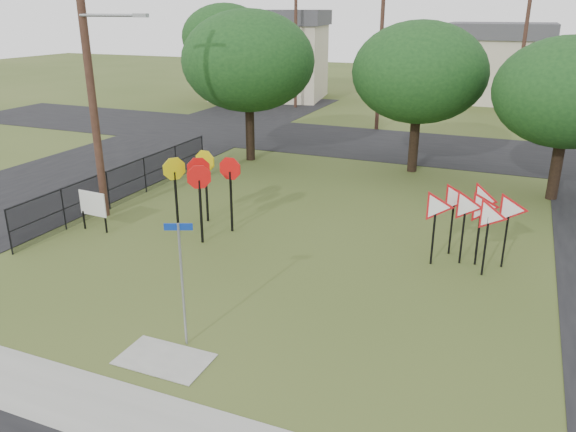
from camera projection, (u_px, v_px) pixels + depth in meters
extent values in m
plane|color=#37481B|center=(219.00, 309.00, 14.29)|extent=(140.00, 140.00, 0.00)
cube|color=gray|center=(110.00, 410.00, 10.65)|extent=(30.00, 1.60, 0.02)
cube|color=black|center=(104.00, 166.00, 27.29)|extent=(8.00, 50.00, 0.02)
cube|color=black|center=(393.00, 145.00, 31.61)|extent=(60.00, 8.00, 0.02)
cube|color=gray|center=(164.00, 359.00, 12.21)|extent=(2.00, 1.20, 0.02)
cylinder|color=gray|center=(183.00, 286.00, 12.29)|extent=(0.06, 0.06, 2.94)
cube|color=navy|center=(178.00, 227.00, 11.81)|extent=(0.57, 0.26, 0.16)
cube|color=black|center=(200.00, 202.00, 18.95)|extent=(0.06, 0.06, 2.12)
cube|color=black|center=(231.00, 202.00, 18.97)|extent=(0.06, 0.06, 2.12)
cube|color=black|center=(201.00, 212.00, 18.03)|extent=(0.06, 0.06, 2.12)
cube|color=black|center=(177.00, 202.00, 18.94)|extent=(0.06, 0.06, 2.12)
cube|color=black|center=(207.00, 193.00, 19.89)|extent=(0.06, 0.06, 2.12)
cube|color=black|center=(433.00, 236.00, 16.53)|extent=(0.06, 0.06, 1.77)
cube|color=black|center=(462.00, 236.00, 16.59)|extent=(0.06, 0.06, 1.77)
cube|color=black|center=(485.00, 246.00, 15.83)|extent=(0.06, 0.06, 1.77)
cube|color=black|center=(451.00, 227.00, 17.24)|extent=(0.06, 0.06, 1.77)
cube|color=black|center=(479.00, 227.00, 17.21)|extent=(0.06, 0.06, 1.77)
cube|color=black|center=(505.00, 239.00, 16.33)|extent=(0.06, 0.06, 1.77)
cube|color=black|center=(478.00, 237.00, 16.49)|extent=(0.06, 0.06, 1.77)
cube|color=black|center=(84.00, 220.00, 19.42)|extent=(0.05, 0.05, 0.66)
cube|color=black|center=(106.00, 224.00, 19.08)|extent=(0.05, 0.05, 0.66)
cube|color=silver|center=(93.00, 204.00, 19.02)|extent=(1.13, 0.12, 0.84)
cylinder|color=#452B20|center=(90.00, 77.00, 19.11)|extent=(0.28, 0.28, 10.00)
cylinder|color=gray|center=(110.00, 15.00, 17.90)|extent=(2.40, 0.10, 0.10)
cube|color=gray|center=(141.00, 15.00, 17.46)|extent=(0.50, 0.18, 0.12)
cylinder|color=#452B20|center=(380.00, 56.00, 34.25)|extent=(0.24, 0.24, 9.00)
cylinder|color=#452B20|center=(522.00, 60.00, 34.90)|extent=(0.24, 0.24, 8.50)
cylinder|color=#452B20|center=(296.00, 48.00, 42.34)|extent=(0.24, 0.24, 9.00)
cylinder|color=black|center=(9.00, 232.00, 17.22)|extent=(0.05, 0.05, 1.50)
cylinder|color=black|center=(64.00, 209.00, 19.21)|extent=(0.05, 0.05, 1.50)
cylinder|color=black|center=(108.00, 190.00, 21.20)|extent=(0.05, 0.05, 1.50)
cylinder|color=black|center=(145.00, 175.00, 23.19)|extent=(0.05, 0.05, 1.50)
cylinder|color=black|center=(176.00, 162.00, 25.18)|extent=(0.05, 0.05, 1.50)
cylinder|color=black|center=(202.00, 151.00, 27.18)|extent=(0.05, 0.05, 1.50)
cube|color=black|center=(126.00, 165.00, 21.95)|extent=(0.03, 11.50, 0.03)
cube|color=black|center=(127.00, 182.00, 22.20)|extent=(0.03, 11.50, 0.03)
cube|color=black|center=(127.00, 182.00, 22.20)|extent=(0.01, 11.50, 1.50)
cube|color=beige|center=(270.00, 62.00, 47.77)|extent=(10.08, 8.46, 6.00)
cube|color=#424146|center=(269.00, 17.00, 46.53)|extent=(10.58, 8.88, 1.20)
cube|color=beige|center=(496.00, 70.00, 46.62)|extent=(8.00, 8.00, 5.00)
cube|color=#424146|center=(501.00, 31.00, 45.55)|extent=(8.40, 8.40, 1.20)
cylinder|color=black|center=(250.00, 134.00, 28.13)|extent=(0.44, 0.44, 2.62)
ellipsoid|color=#143415|center=(248.00, 61.00, 26.91)|extent=(6.40, 6.40, 4.80)
cylinder|color=black|center=(414.00, 146.00, 26.13)|extent=(0.44, 0.44, 2.45)
ellipsoid|color=#143415|center=(419.00, 72.00, 24.99)|extent=(6.00, 6.00, 4.50)
cylinder|color=black|center=(555.00, 171.00, 22.26)|extent=(0.44, 0.44, 2.27)
ellipsoid|color=#143415|center=(569.00, 92.00, 21.19)|extent=(5.60, 5.60, 4.20)
cylinder|color=black|center=(227.00, 86.00, 45.58)|extent=(0.44, 0.44, 2.80)
ellipsoid|color=#143415|center=(225.00, 37.00, 44.28)|extent=(6.80, 6.80, 5.10)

